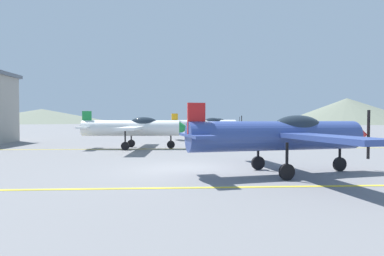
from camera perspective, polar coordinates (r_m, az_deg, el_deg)
The scene contains 10 objects.
ground_plane at distance 11.95m, azimuth -1.93°, elevation -7.69°, with size 400.00×400.00×0.00m, color slate.
apron_line_near at distance 8.78m, azimuth -1.48°, elevation -11.07°, with size 80.00×0.16×0.01m, color yellow.
apron_line_far at distance 20.06m, azimuth -2.42°, elevation -3.89°, with size 80.00×0.16×0.01m, color yellow.
airplane_near at distance 11.29m, azimuth 16.61°, elevation -1.19°, with size 7.24×8.27×2.48m.
airplane_mid at distance 20.52m, azimuth -10.49°, elevation 0.09°, with size 7.17×8.26×2.48m.
airplane_far at distance 29.49m, azimuth 2.81°, elevation 0.58°, with size 7.25×8.26×2.48m.
airplane_back at distance 43.32m, azimuth 4.13°, elevation 0.91°, with size 7.16×8.26×2.48m.
car_sedan at distance 26.82m, azimuth 22.59°, elevation -0.83°, with size 4.56×3.92×1.62m.
hill_left at distance 167.99m, azimuth -26.11°, elevation 2.00°, with size 73.79×73.79×7.01m, color slate.
hill_centerleft at distance 145.72m, azimuth 26.85°, elevation 2.84°, with size 56.86×56.86×10.89m, color slate.
Camera 1 is at (-0.24, -11.79, 1.94)m, focal length 28.68 mm.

